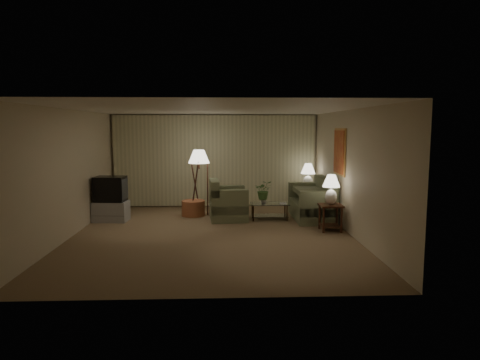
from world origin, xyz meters
The scene contains 16 objects.
ground centered at (0.00, 0.00, 0.00)m, with size 7.00×7.00×0.00m, color olive.
room_shell centered at (0.02, 1.51, 1.75)m, with size 6.04×7.02×2.72m.
sofa centered at (2.50, 1.60, 0.41)m, with size 1.84×0.92×0.82m.
armchair centered at (0.37, 1.51, 0.40)m, with size 1.10×1.05×0.81m.
side_table_near centered at (2.65, 0.25, 0.41)m, with size 0.50×0.50×0.60m.
side_table_far centered at (2.65, 2.85, 0.40)m, with size 0.50×0.42×0.60m.
table_lamp_near centered at (2.65, 0.25, 1.00)m, with size 0.39×0.39×0.68m.
table_lamp_far centered at (2.65, 2.85, 1.02)m, with size 0.41×0.41×0.71m.
coffee_table centered at (1.41, 1.50, 0.27)m, with size 0.98×0.53×0.41m.
tv_cabinet centered at (-2.55, 1.47, 0.25)m, with size 0.87×0.59×0.50m, color #9B9B9E.
crt_tv centered at (-2.55, 1.47, 0.81)m, with size 0.76×0.58×0.62m, color black.
floor_lamp centered at (-0.40, 2.21, 0.91)m, with size 0.56×0.56×1.73m.
ottoman centered at (-0.55, 2.05, 0.20)m, with size 0.61×0.61×0.41m, color #A45A37.
vase centered at (1.26, 1.50, 0.48)m, with size 0.13×0.13×0.14m, color silver.
flowers centered at (1.26, 1.50, 0.79)m, with size 0.43×0.37×0.48m, color #487433.
book centered at (1.66, 1.40, 0.42)m, with size 0.17×0.23×0.02m, color olive.
Camera 1 is at (0.23, -9.10, 2.31)m, focal length 32.00 mm.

